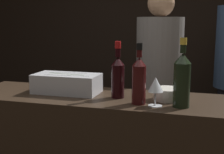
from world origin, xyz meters
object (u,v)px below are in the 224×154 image
Objects in this scene: ice_bin_with_bottles at (67,82)px; champagne_bottle at (182,79)px; bowl_white at (167,94)px; red_wine_bottle_black_foil at (139,79)px; wine_glass at (156,85)px; red_wine_bottle_tall at (118,75)px; person_blond_tee at (159,84)px.

ice_bin_with_bottles is 0.75m from champagne_bottle.
ice_bin_with_bottles is 1.13× the size of champagne_bottle.
champagne_bottle reaches higher than bowl_white.
red_wine_bottle_black_foil is (0.50, -0.14, 0.07)m from ice_bin_with_bottles.
champagne_bottle is at bearing 9.18° from wine_glass.
person_blond_tee reaches higher than red_wine_bottle_tall.
red_wine_bottle_tall is at bearing -175.24° from bowl_white.
person_blond_tee reaches higher than red_wine_bottle_black_foil.
red_wine_bottle_tall is 0.74m from person_blond_tee.
bowl_white is 0.49× the size of red_wine_bottle_tall.
person_blond_tee is at bearing 96.26° from wine_glass.
bowl_white is 0.45× the size of champagne_bottle.
person_blond_tee reaches higher than wine_glass.
red_wine_bottle_black_foil is at bearing 167.85° from wine_glass.
bowl_white is at bearing 42.50° from red_wine_bottle_black_foil.
wine_glass is at bearing -15.28° from ice_bin_with_bottles.
red_wine_bottle_tall reaches higher than wine_glass.
champagne_bottle is (0.39, -0.11, 0.02)m from red_wine_bottle_tall.
bowl_white is 0.10× the size of person_blond_tee.
person_blond_tee is (0.01, 0.81, -0.19)m from red_wine_bottle_black_foil.
ice_bin_with_bottles is at bearing 169.13° from champagne_bottle.
ice_bin_with_bottles is at bearing -73.81° from person_blond_tee.
person_blond_tee is at bearing 77.45° from red_wine_bottle_tall.
ice_bin_with_bottles is 2.52× the size of bowl_white.
wine_glass is 0.47× the size of red_wine_bottle_tall.
bowl_white is 0.18m from wine_glass.
ice_bin_with_bottles is at bearing 179.20° from bowl_white.
ice_bin_with_bottles is at bearing 164.13° from red_wine_bottle_black_foil.
red_wine_bottle_tall is at bearing 152.35° from wine_glass.
wine_glass is (-0.05, -0.15, 0.08)m from bowl_white.
bowl_white is at bearing 123.62° from champagne_bottle.
champagne_bottle reaches higher than wine_glass.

